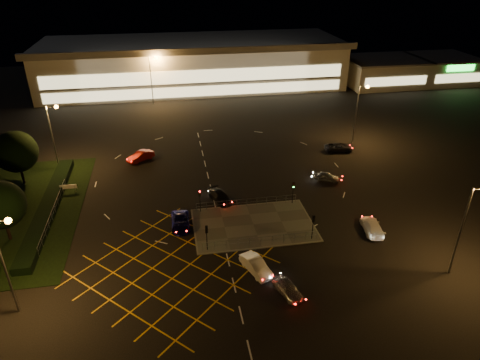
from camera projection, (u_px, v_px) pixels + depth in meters
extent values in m
plane|color=black|center=(234.00, 218.00, 52.97)|extent=(180.00, 180.00, 0.00)
cube|color=#4C4944|center=(253.00, 225.00, 51.51)|extent=(14.00, 9.00, 0.12)
cube|color=black|center=(8.00, 213.00, 53.87)|extent=(18.00, 30.00, 0.08)
cube|color=black|center=(49.00, 206.00, 54.42)|extent=(2.00, 26.00, 1.00)
cube|color=beige|center=(193.00, 64.00, 104.52)|extent=(70.00, 25.00, 10.00)
cube|color=slate|center=(192.00, 42.00, 102.08)|extent=(72.00, 26.50, 0.60)
cube|color=#FFEAA5|center=(198.00, 77.00, 93.61)|extent=(66.00, 0.20, 3.00)
cube|color=#FFEAA5|center=(198.00, 91.00, 95.11)|extent=(66.00, 0.20, 2.20)
cube|color=beige|center=(382.00, 72.00, 105.56)|extent=(18.00, 14.00, 6.00)
cube|color=slate|center=(384.00, 59.00, 104.08)|extent=(18.80, 14.80, 0.40)
cube|color=#FFEAA5|center=(396.00, 81.00, 99.61)|extent=(15.30, 0.20, 2.00)
cube|color=beige|center=(441.00, 69.00, 108.01)|extent=(14.00, 14.00, 6.00)
cube|color=slate|center=(444.00, 57.00, 106.53)|extent=(14.80, 14.80, 0.40)
cube|color=#FFEAA5|center=(458.00, 78.00, 102.07)|extent=(11.90, 0.20, 2.00)
cube|color=#19E533|center=(461.00, 68.00, 100.85)|extent=(7.00, 0.30, 1.40)
cylinder|color=slate|center=(5.00, 268.00, 36.81)|extent=(0.20, 0.20, 10.00)
sphere|color=orange|center=(8.00, 221.00, 34.80)|extent=(0.56, 0.56, 0.56)
cylinder|color=slate|center=(460.00, 233.00, 41.51)|extent=(0.20, 0.20, 10.00)
cylinder|color=slate|center=(480.00, 189.00, 39.37)|extent=(1.40, 0.12, 0.12)
cylinder|color=slate|center=(53.00, 138.00, 62.59)|extent=(0.20, 0.20, 10.00)
cylinder|color=slate|center=(51.00, 107.00, 60.44)|extent=(1.40, 0.12, 0.12)
sphere|color=orange|center=(56.00, 107.00, 60.57)|extent=(0.56, 0.56, 0.56)
cylinder|color=slate|center=(356.00, 115.00, 71.69)|extent=(0.20, 0.20, 10.00)
cylinder|color=slate|center=(364.00, 87.00, 69.54)|extent=(1.40, 0.12, 0.12)
sphere|color=orange|center=(368.00, 87.00, 69.67)|extent=(0.56, 0.56, 0.56)
cylinder|color=slate|center=(151.00, 81.00, 90.82)|extent=(0.20, 0.20, 10.00)
cylinder|color=slate|center=(152.00, 58.00, 88.67)|extent=(1.40, 0.12, 0.12)
sphere|color=orange|center=(156.00, 58.00, 88.80)|extent=(0.56, 0.56, 0.56)
cylinder|color=slate|center=(327.00, 71.00, 98.69)|extent=(0.20, 0.20, 10.00)
cylinder|color=slate|center=(332.00, 49.00, 96.54)|extent=(1.40, 0.12, 0.12)
sphere|color=orange|center=(335.00, 49.00, 96.67)|extent=(0.56, 0.56, 0.56)
cylinder|color=black|center=(207.00, 239.00, 46.38)|extent=(0.10, 0.10, 3.00)
cube|color=black|center=(206.00, 229.00, 45.81)|extent=(0.28, 0.18, 0.90)
sphere|color=#19FF33|center=(206.00, 229.00, 45.93)|extent=(0.16, 0.16, 0.16)
cylinder|color=black|center=(313.00, 228.00, 48.22)|extent=(0.10, 0.10, 3.00)
cube|color=black|center=(314.00, 219.00, 47.65)|extent=(0.28, 0.18, 0.90)
sphere|color=#19FF33|center=(313.00, 218.00, 47.77)|extent=(0.16, 0.16, 0.16)
cylinder|color=black|center=(200.00, 201.00, 53.33)|extent=(0.10, 0.10, 3.00)
cube|color=black|center=(200.00, 193.00, 52.77)|extent=(0.28, 0.18, 0.90)
sphere|color=#FF0C0C|center=(200.00, 193.00, 52.66)|extent=(0.16, 0.16, 0.16)
cylinder|color=black|center=(293.00, 193.00, 55.17)|extent=(0.10, 0.10, 3.00)
cube|color=black|center=(293.00, 185.00, 54.61)|extent=(0.28, 0.18, 0.90)
sphere|color=#19FF33|center=(294.00, 185.00, 54.50)|extent=(0.16, 0.16, 0.16)
cylinder|color=black|center=(22.00, 175.00, 60.17)|extent=(0.36, 0.36, 2.88)
sphere|color=black|center=(16.00, 152.00, 58.52)|extent=(5.76, 5.76, 5.76)
cylinder|color=black|center=(8.00, 230.00, 48.35)|extent=(0.36, 0.36, 2.70)
sphere|color=black|center=(0.00, 205.00, 46.80)|extent=(5.40, 5.40, 5.40)
imported|color=silver|center=(288.00, 288.00, 40.89)|extent=(2.70, 4.13, 1.31)
imported|color=white|center=(256.00, 266.00, 43.74)|extent=(3.00, 4.64, 1.44)
imported|color=#0D0B45|center=(180.00, 222.00, 50.97)|extent=(2.21, 4.77, 1.33)
imported|color=black|center=(220.00, 197.00, 56.30)|extent=(3.24, 4.71, 1.27)
imported|color=#A0A3A7|center=(327.00, 177.00, 61.39)|extent=(3.86, 2.98, 1.23)
imported|color=maroon|center=(141.00, 156.00, 67.30)|extent=(4.47, 3.91, 1.46)
imported|color=black|center=(339.00, 147.00, 70.54)|extent=(4.86, 2.50, 1.31)
imported|color=silver|center=(372.00, 226.00, 50.10)|extent=(2.67, 5.00, 1.38)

